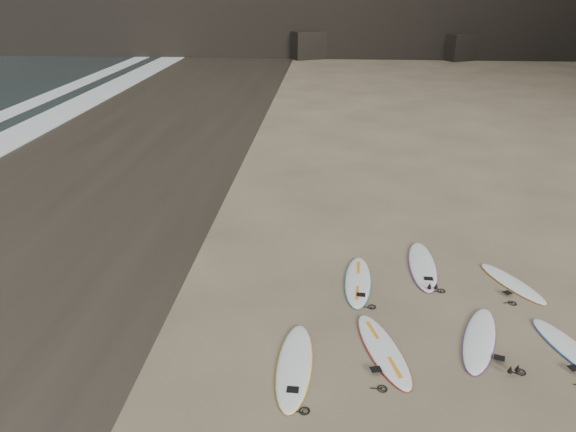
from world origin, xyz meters
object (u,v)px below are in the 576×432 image
surfboard_5 (358,281)px  surfboard_6 (423,265)px  surfboard_0 (294,365)px  surfboard_7 (512,283)px  surfboard_3 (572,350)px  surfboard_2 (479,339)px  surfboard_1 (383,349)px

surfboard_5 → surfboard_6: bearing=32.1°
surfboard_0 → surfboard_7: bearing=36.1°
surfboard_0 → surfboard_3: bearing=10.4°
surfboard_2 → surfboard_3: 1.82m
surfboard_3 → surfboard_6: 4.30m
surfboard_1 → surfboard_6: (1.34, 3.75, 0.00)m
surfboard_2 → surfboard_6: size_ratio=0.91×
surfboard_2 → surfboard_7: 2.84m
surfboard_0 → surfboard_6: surfboard_6 is taller
surfboard_1 → surfboard_6: surfboard_6 is taller
surfboard_3 → surfboard_6: size_ratio=0.86×
surfboard_5 → surfboard_6: surfboard_6 is taller
surfboard_0 → surfboard_1: (1.79, 0.64, -0.00)m
surfboard_3 → surfboard_6: (-2.53, 3.48, 0.01)m
surfboard_7 → surfboard_5: bearing=156.8°
surfboard_2 → surfboard_5: size_ratio=0.98×
surfboard_0 → surfboard_6: 5.38m
surfboard_1 → surfboard_5: same height
surfboard_0 → surfboard_6: (3.12, 4.38, 0.00)m
surfboard_0 → surfboard_1: 1.90m
surfboard_5 → surfboard_7: (3.85, 0.21, -0.01)m
surfboard_1 → surfboard_7: surfboard_1 is taller
surfboard_2 → surfboard_3: surfboard_2 is taller
surfboard_0 → surfboard_7: 6.37m
surfboard_5 → surfboard_6: (1.74, 0.96, 0.00)m
surfboard_2 → surfboard_5: (-2.47, 2.27, 0.00)m
surfboard_3 → surfboard_5: size_ratio=0.92×
surfboard_6 → surfboard_1: bearing=-107.3°
surfboard_5 → surfboard_2: bearing=-39.2°
surfboard_2 → surfboard_0: bearing=-144.7°
surfboard_1 → surfboard_2: size_ratio=1.02×
surfboard_0 → surfboard_2: bearing=18.0°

